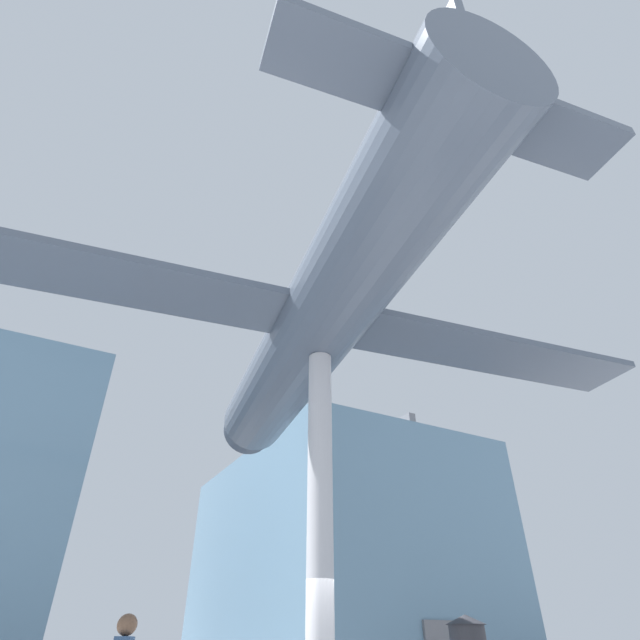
{
  "coord_description": "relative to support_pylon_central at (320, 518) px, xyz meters",
  "views": [
    {
      "loc": [
        -4.89,
        -9.01,
        1.46
      ],
      "look_at": [
        0.0,
        0.0,
        8.2
      ],
      "focal_mm": 28.0,
      "sensor_mm": 36.0,
      "label": 1
    }
  ],
  "objects": [
    {
      "name": "support_pylon_central",
      "position": [
        0.0,
        0.0,
        0.0
      ],
      "size": [
        0.52,
        0.52,
        7.15
      ],
      "color": "#B7B7BC",
      "rests_on": "ground_plane"
    },
    {
      "name": "suspended_airplane",
      "position": [
        0.03,
        0.2,
        4.64
      ],
      "size": [
        18.47,
        15.33,
        3.3
      ],
      "rotation": [
        0.0,
        0.0,
        -0.15
      ],
      "color": "#4C5666",
      "rests_on": "support_pylon_central"
    },
    {
      "name": "glass_pavilion_right",
      "position": [
        9.3,
        15.46,
        1.44
      ],
      "size": [
        10.81,
        15.54,
        10.61
      ],
      "color": "#60849E",
      "rests_on": "ground_plane"
    }
  ]
}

